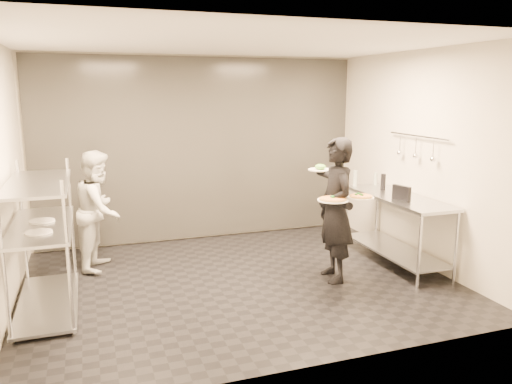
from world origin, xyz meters
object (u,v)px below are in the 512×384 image
object	(u,v)px
salad_plate	(320,168)
pos_monitor	(401,193)
bottle_clear	(376,179)
bottle_green	(355,178)
waiter	(335,210)
pizza_plate_near	(333,199)
pass_rack	(42,238)
chef	(99,210)
pizza_plate_far	(361,197)
bottle_dark	(383,182)
prep_counter	(396,218)

from	to	relation	value
salad_plate	pos_monitor	world-z (taller)	salad_plate
salad_plate	bottle_clear	xyz separation A→B (m)	(1.29, 0.78, -0.33)
bottle_green	pos_monitor	bearing A→B (deg)	-86.97
waiter	pizza_plate_near	distance (m)	0.34
waiter	pos_monitor	distance (m)	0.94
pos_monitor	pass_rack	bearing A→B (deg)	162.90
chef	salad_plate	xyz separation A→B (m)	(2.61, -1.07, 0.57)
chef	pos_monitor	distance (m)	3.86
pizza_plate_far	salad_plate	distance (m)	0.65
pizza_plate_near	bottle_dark	xyz separation A→B (m)	(1.24, 0.89, -0.03)
pass_rack	chef	xyz separation A→B (m)	(0.60, 1.10, 0.00)
bottle_green	bottle_clear	xyz separation A→B (m)	(0.34, 0.00, -0.03)
waiter	bottle_dark	distance (m)	1.28
salad_plate	bottle_dark	world-z (taller)	salad_plate
bottle_clear	bottle_dark	bearing A→B (deg)	-108.34
pizza_plate_near	bottle_clear	size ratio (longest dim) A/B	2.02
pizza_plate_near	bottle_green	xyz separation A→B (m)	(1.03, 1.29, -0.03)
prep_counter	bottle_green	xyz separation A→B (m)	(-0.18, 0.80, 0.41)
waiter	pos_monitor	xyz separation A→B (m)	(0.93, 0.02, 0.14)
chef	salad_plate	world-z (taller)	chef
bottle_green	bottle_clear	bearing A→B (deg)	0.00
prep_counter	waiter	distance (m)	1.11
pizza_plate_far	salad_plate	xyz separation A→B (m)	(-0.27, 0.53, 0.27)
prep_counter	pizza_plate_near	xyz separation A→B (m)	(-1.21, -0.49, 0.44)
prep_counter	pos_monitor	distance (m)	0.48
waiter	pizza_plate_far	distance (m)	0.37
pizza_plate_far	salad_plate	bearing A→B (deg)	116.57
prep_counter	salad_plate	size ratio (longest dim) A/B	6.00
prep_counter	chef	size ratio (longest dim) A/B	1.17
pass_rack	bottle_green	distance (m)	4.24
pass_rack	pizza_plate_far	size ratio (longest dim) A/B	5.27
prep_counter	chef	bearing A→B (deg)	163.61
pass_rack	salad_plate	world-z (taller)	pass_rack
waiter	bottle_dark	size ratio (longest dim) A/B	7.59
pos_monitor	waiter	bearing A→B (deg)	167.35
bottle_green	bottle_dark	xyz separation A→B (m)	(0.21, -0.41, 0.00)
pass_rack	bottle_green	world-z (taller)	pass_rack
salad_plate	bottle_dark	size ratio (longest dim) A/B	1.31
waiter	bottle_clear	xyz separation A→B (m)	(1.22, 1.07, 0.14)
waiter	pos_monitor	bearing A→B (deg)	97.03
pos_monitor	chef	bearing A→B (deg)	145.81
pass_rack	bottle_dark	xyz separation A→B (m)	(4.36, 0.40, 0.27)
bottle_green	bottle_clear	world-z (taller)	bottle_green
waiter	bottle_green	distance (m)	1.39
pos_monitor	bottle_dark	size ratio (longest dim) A/B	1.14
prep_counter	bottle_dark	size ratio (longest dim) A/B	7.85
pass_rack	salad_plate	distance (m)	3.26
bottle_green	bottle_clear	size ratio (longest dim) A/B	1.30
prep_counter	bottle_dark	xyz separation A→B (m)	(0.03, 0.39, 0.41)
pizza_plate_far	bottle_green	xyz separation A→B (m)	(0.68, 1.31, -0.04)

